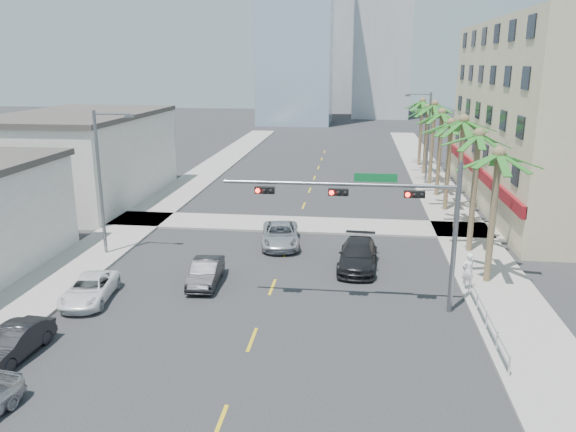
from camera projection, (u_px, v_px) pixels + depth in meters
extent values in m
plane|color=#262628|center=(232.00, 391.00, 20.71)|extent=(260.00, 260.00, 0.00)
cube|color=gray|center=(467.00, 238.00, 38.44)|extent=(4.00, 120.00, 0.15)
cube|color=gray|center=(131.00, 226.00, 41.24)|extent=(4.00, 120.00, 0.15)
cube|color=gray|center=(296.00, 224.00, 41.76)|extent=(80.00, 4.00, 0.15)
cube|color=maroon|center=(477.00, 170.00, 46.96)|extent=(0.30, 28.00, 0.80)
cube|color=beige|center=(81.00, 159.00, 48.84)|extent=(11.00, 18.00, 7.20)
cube|color=#ADADB2|center=(330.00, 23.00, 135.20)|extent=(16.00, 16.00, 42.00)
cylinder|color=slate|center=(455.00, 241.00, 26.37)|extent=(0.24, 0.24, 7.20)
cylinder|color=slate|center=(339.00, 184.00, 26.33)|extent=(11.00, 0.16, 0.16)
cube|color=#0C662D|center=(376.00, 178.00, 26.04)|extent=(2.00, 0.05, 0.40)
cube|color=black|center=(414.00, 194.00, 25.87)|extent=(0.95, 0.28, 0.32)
sphere|color=#FF0C05|center=(408.00, 195.00, 25.75)|extent=(0.22, 0.22, 0.22)
cube|color=black|center=(338.00, 192.00, 26.28)|extent=(0.95, 0.28, 0.32)
sphere|color=#FF0C05|center=(331.00, 193.00, 26.16)|extent=(0.22, 0.22, 0.22)
cube|color=black|center=(265.00, 190.00, 26.68)|extent=(0.95, 0.28, 0.32)
sphere|color=#FF0C05|center=(258.00, 191.00, 26.57)|extent=(0.22, 0.22, 0.22)
cylinder|color=brown|center=(492.00, 220.00, 29.90)|extent=(0.36, 0.36, 7.20)
cylinder|color=brown|center=(474.00, 195.00, 34.83)|extent=(0.36, 0.36, 7.56)
cylinder|color=brown|center=(459.00, 176.00, 39.76)|extent=(0.36, 0.36, 7.92)
cylinder|color=brown|center=(448.00, 168.00, 44.83)|extent=(0.36, 0.36, 7.20)
cylinder|color=brown|center=(439.00, 155.00, 49.76)|extent=(0.36, 0.36, 7.56)
cylinder|color=brown|center=(432.00, 145.00, 54.70)|extent=(0.36, 0.36, 7.92)
cylinder|color=brown|center=(426.00, 141.00, 59.77)|extent=(0.36, 0.36, 7.20)
cylinder|color=brown|center=(421.00, 134.00, 64.70)|extent=(0.36, 0.36, 7.56)
cylinder|color=slate|center=(100.00, 185.00, 34.23)|extent=(0.20, 0.20, 9.00)
cylinder|color=slate|center=(112.00, 114.00, 32.97)|extent=(2.20, 0.12, 0.12)
cube|color=slate|center=(130.00, 116.00, 32.87)|extent=(0.50, 0.25, 0.18)
cylinder|color=slate|center=(428.00, 139.00, 54.60)|extent=(0.20, 0.20, 9.00)
cylinder|color=slate|center=(419.00, 94.00, 53.59)|extent=(2.20, 0.12, 0.12)
cube|color=slate|center=(408.00, 95.00, 53.75)|extent=(0.50, 0.25, 0.18)
cylinder|color=silver|center=(486.00, 321.00, 25.11)|extent=(0.08, 8.00, 0.08)
cylinder|color=silver|center=(487.00, 314.00, 25.02)|extent=(0.08, 8.00, 0.08)
cylinder|color=silver|center=(509.00, 368.00, 21.29)|extent=(0.08, 0.08, 1.00)
cylinder|color=silver|center=(497.00, 343.00, 23.21)|extent=(0.08, 0.08, 1.00)
cylinder|color=silver|center=(486.00, 322.00, 25.12)|extent=(0.08, 0.08, 1.00)
cylinder|color=silver|center=(477.00, 303.00, 27.04)|extent=(0.08, 0.08, 1.00)
cylinder|color=silver|center=(469.00, 287.00, 28.95)|extent=(0.08, 0.08, 1.00)
imported|color=black|center=(14.00, 343.00, 22.91)|extent=(1.66, 4.07, 1.31)
imported|color=white|center=(89.00, 289.00, 28.41)|extent=(2.58, 4.68, 1.24)
imported|color=black|center=(206.00, 272.00, 30.56)|extent=(1.69, 4.20, 1.36)
imported|color=silver|center=(280.00, 235.00, 37.09)|extent=(3.04, 5.44, 1.44)
imported|color=black|center=(358.00, 255.00, 32.97)|extent=(2.48, 5.47, 1.55)
imported|color=white|center=(468.00, 271.00, 29.49)|extent=(0.85, 0.73, 1.97)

